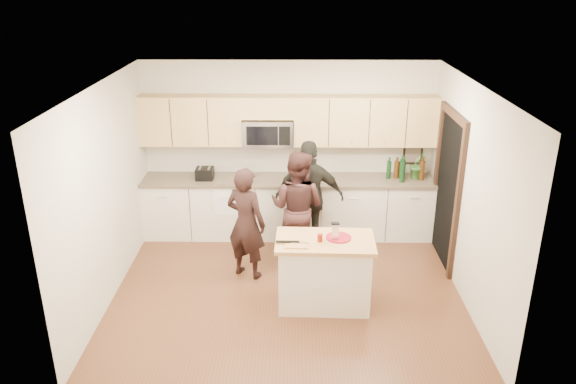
{
  "coord_description": "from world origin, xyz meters",
  "views": [
    {
      "loc": [
        0.07,
        -6.43,
        3.94
      ],
      "look_at": [
        0.01,
        0.35,
        1.25
      ],
      "focal_mm": 35.0,
      "sensor_mm": 36.0,
      "label": 1
    }
  ],
  "objects_px": {
    "woman_center": "(297,207)",
    "woman_right": "(309,198)",
    "toaster": "(205,174)",
    "island": "(324,272)",
    "woman_left": "(246,223)"
  },
  "relations": [
    {
      "from": "woman_left",
      "to": "woman_center",
      "type": "xyz_separation_m",
      "value": [
        0.69,
        0.43,
        0.05
      ]
    },
    {
      "from": "woman_left",
      "to": "woman_center",
      "type": "distance_m",
      "value": 0.81
    },
    {
      "from": "island",
      "to": "woman_center",
      "type": "bearing_deg",
      "value": 107.91
    },
    {
      "from": "island",
      "to": "toaster",
      "type": "bearing_deg",
      "value": 132.92
    },
    {
      "from": "toaster",
      "to": "woman_left",
      "type": "relative_size",
      "value": 0.17
    },
    {
      "from": "toaster",
      "to": "woman_center",
      "type": "distance_m",
      "value": 1.66
    },
    {
      "from": "island",
      "to": "woman_center",
      "type": "xyz_separation_m",
      "value": [
        -0.33,
        1.15,
        0.38
      ]
    },
    {
      "from": "woman_left",
      "to": "woman_right",
      "type": "xyz_separation_m",
      "value": [
        0.87,
        0.74,
        0.07
      ]
    },
    {
      "from": "island",
      "to": "woman_left",
      "type": "height_order",
      "value": "woman_left"
    },
    {
      "from": "toaster",
      "to": "woman_right",
      "type": "relative_size",
      "value": 0.16
    },
    {
      "from": "woman_center",
      "to": "woman_right",
      "type": "distance_m",
      "value": 0.36
    },
    {
      "from": "woman_center",
      "to": "woman_right",
      "type": "height_order",
      "value": "woman_right"
    },
    {
      "from": "woman_left",
      "to": "woman_center",
      "type": "bearing_deg",
      "value": -121.47
    },
    {
      "from": "toaster",
      "to": "woman_center",
      "type": "relative_size",
      "value": 0.16
    },
    {
      "from": "island",
      "to": "woman_right",
      "type": "xyz_separation_m",
      "value": [
        -0.15,
        1.46,
        0.4
      ]
    }
  ]
}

